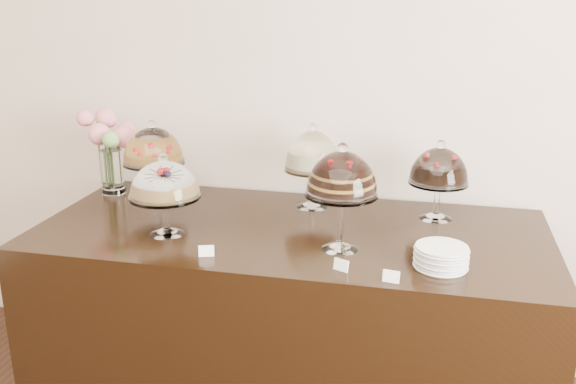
% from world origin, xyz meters
% --- Properties ---
extents(wall_back, '(5.00, 0.04, 3.00)m').
position_xyz_m(wall_back, '(0.00, 3.00, 1.50)').
color(wall_back, beige).
rests_on(wall_back, ground).
extents(display_counter, '(2.20, 1.00, 0.90)m').
position_xyz_m(display_counter, '(-0.13, 2.45, 0.45)').
color(display_counter, black).
rests_on(display_counter, ground).
extents(cake_stand_sugar_sponge, '(0.30, 0.30, 0.35)m').
position_xyz_m(cake_stand_sugar_sponge, '(-0.63, 2.27, 1.12)').
color(cake_stand_sugar_sponge, white).
rests_on(cake_stand_sugar_sponge, display_counter).
extents(cake_stand_choco_layer, '(0.29, 0.29, 0.44)m').
position_xyz_m(cake_stand_choco_layer, '(0.11, 2.27, 1.20)').
color(cake_stand_choco_layer, white).
rests_on(cake_stand_choco_layer, display_counter).
extents(cake_stand_cheesecake, '(0.27, 0.27, 0.41)m').
position_xyz_m(cake_stand_cheesecake, '(-0.10, 2.75, 1.16)').
color(cake_stand_cheesecake, white).
rests_on(cake_stand_cheesecake, display_counter).
extents(cake_stand_dark_choco, '(0.27, 0.27, 0.36)m').
position_xyz_m(cake_stand_dark_choco, '(0.48, 2.72, 1.13)').
color(cake_stand_dark_choco, white).
rests_on(cake_stand_dark_choco, display_counter).
extents(cake_stand_fruit_tart, '(0.30, 0.30, 0.40)m').
position_xyz_m(cake_stand_fruit_tart, '(-0.87, 2.69, 1.16)').
color(cake_stand_fruit_tart, white).
rests_on(cake_stand_fruit_tart, display_counter).
extents(flower_vase, '(0.31, 0.25, 0.42)m').
position_xyz_m(flower_vase, '(-1.13, 2.75, 1.15)').
color(flower_vase, white).
rests_on(flower_vase, display_counter).
extents(plate_stack, '(0.20, 0.20, 0.08)m').
position_xyz_m(plate_stack, '(0.50, 2.17, 0.94)').
color(plate_stack, white).
rests_on(plate_stack, display_counter).
extents(price_card_left, '(0.06, 0.03, 0.04)m').
position_xyz_m(price_card_left, '(-0.38, 2.08, 0.92)').
color(price_card_left, white).
rests_on(price_card_left, display_counter).
extents(price_card_right, '(0.06, 0.03, 0.04)m').
position_xyz_m(price_card_right, '(0.33, 2.00, 0.92)').
color(price_card_right, white).
rests_on(price_card_right, display_counter).
extents(price_card_extra, '(0.06, 0.04, 0.04)m').
position_xyz_m(price_card_extra, '(0.15, 2.06, 0.92)').
color(price_card_extra, white).
rests_on(price_card_extra, display_counter).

